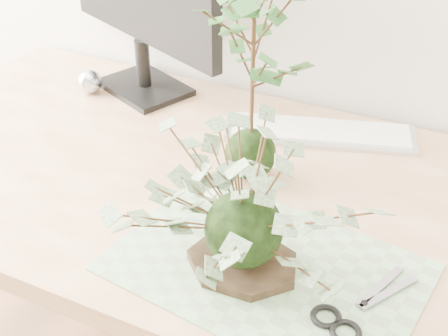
# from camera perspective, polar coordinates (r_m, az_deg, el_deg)

# --- Properties ---
(desk) EXTENTS (1.60, 0.70, 0.74)m
(desk) POSITION_cam_1_polar(r_m,az_deg,el_deg) (1.14, 4.31, -6.23)
(desk) COLOR #D7B587
(desk) RESTS_ON ground_plane
(cutting_mat) EXTENTS (0.48, 0.35, 0.00)m
(cutting_mat) POSITION_cam_1_polar(r_m,az_deg,el_deg) (0.94, 3.87, -9.04)
(cutting_mat) COLOR gray
(cutting_mat) RESTS_ON desk
(stone_dish) EXTENTS (0.18, 0.18, 0.01)m
(stone_dish) POSITION_cam_1_polar(r_m,az_deg,el_deg) (0.93, 1.74, -8.65)
(stone_dish) COLOR black
(stone_dish) RESTS_ON cutting_mat
(ivy_kokedama) EXTENTS (0.37, 0.37, 0.23)m
(ivy_kokedama) POSITION_cam_1_polar(r_m,az_deg,el_deg) (0.86, 1.88, -2.86)
(ivy_kokedama) COLOR black
(ivy_kokedama) RESTS_ON stone_dish
(maple_kokedama) EXTENTS (0.23, 0.23, 0.38)m
(maple_kokedama) POSITION_cam_1_polar(r_m,az_deg,el_deg) (1.01, 2.74, 12.10)
(maple_kokedama) COLOR black
(maple_kokedama) RESTS_ON desk
(keyboard) EXTENTS (0.39, 0.22, 0.01)m
(keyboard) POSITION_cam_1_polar(r_m,az_deg,el_deg) (1.26, 8.81, 3.26)
(keyboard) COLOR #B9B9B9
(keyboard) RESTS_ON desk
(foil_ball) EXTENTS (0.05, 0.05, 0.05)m
(foil_ball) POSITION_cam_1_polar(r_m,az_deg,el_deg) (1.44, -12.15, 7.74)
(foil_ball) COLOR silver
(foil_ball) RESTS_ON desk
(scissors) EXTENTS (0.09, 0.18, 0.01)m
(scissors) POSITION_cam_1_polar(r_m,az_deg,el_deg) (0.88, 11.84, -13.43)
(scissors) COLOR gray
(scissors) RESTS_ON cutting_mat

